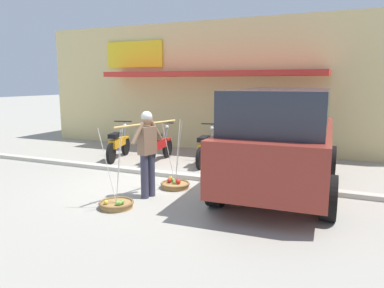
{
  "coord_description": "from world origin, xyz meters",
  "views": [
    {
      "loc": [
        3.67,
        -6.82,
        2.23
      ],
      "look_at": [
        0.49,
        0.6,
        0.85
      ],
      "focal_mm": 33.7,
      "sensor_mm": 36.0,
      "label": 1
    }
  ],
  "objects_px": {
    "motorcycle_nearest_shop": "(118,144)",
    "motorcycle_second_in_row": "(159,146)",
    "fruit_vendor": "(147,148)",
    "parked_truck": "(282,137)",
    "fruit_basket_left_side": "(116,204)",
    "fruit_basket_right_side": "(175,184)",
    "motorcycle_third_in_row": "(206,148)"
  },
  "relations": [
    {
      "from": "motorcycle_nearest_shop",
      "to": "motorcycle_second_in_row",
      "type": "relative_size",
      "value": 0.98
    },
    {
      "from": "fruit_vendor",
      "to": "parked_truck",
      "type": "height_order",
      "value": "parked_truck"
    },
    {
      "from": "fruit_vendor",
      "to": "fruit_basket_left_side",
      "type": "relative_size",
      "value": 1.17
    },
    {
      "from": "fruit_vendor",
      "to": "motorcycle_nearest_shop",
      "type": "relative_size",
      "value": 0.95
    },
    {
      "from": "fruit_basket_right_side",
      "to": "motorcycle_second_in_row",
      "type": "distance_m",
      "value": 2.65
    },
    {
      "from": "fruit_basket_left_side",
      "to": "motorcycle_second_in_row",
      "type": "distance_m",
      "value": 3.84
    },
    {
      "from": "parked_truck",
      "to": "motorcycle_third_in_row",
      "type": "bearing_deg",
      "value": 144.52
    },
    {
      "from": "fruit_basket_left_side",
      "to": "motorcycle_third_in_row",
      "type": "height_order",
      "value": "fruit_basket_left_side"
    },
    {
      "from": "motorcycle_second_in_row",
      "to": "parked_truck",
      "type": "xyz_separation_m",
      "value": [
        3.64,
        -1.4,
        0.68
      ]
    },
    {
      "from": "motorcycle_nearest_shop",
      "to": "motorcycle_second_in_row",
      "type": "height_order",
      "value": "same"
    },
    {
      "from": "fruit_basket_left_side",
      "to": "fruit_basket_right_side",
      "type": "xyz_separation_m",
      "value": [
        0.43,
        1.54,
        0.0
      ]
    },
    {
      "from": "fruit_vendor",
      "to": "fruit_basket_left_side",
      "type": "xyz_separation_m",
      "value": [
        -0.22,
        -0.77,
        -0.9
      ]
    },
    {
      "from": "fruit_basket_right_side",
      "to": "motorcycle_nearest_shop",
      "type": "distance_m",
      "value": 3.43
    },
    {
      "from": "fruit_basket_left_side",
      "to": "parked_truck",
      "type": "xyz_separation_m",
      "value": [
        2.53,
        2.26,
        1.06
      ]
    },
    {
      "from": "motorcycle_nearest_shop",
      "to": "fruit_vendor",
      "type": "bearing_deg",
      "value": -46.65
    },
    {
      "from": "fruit_vendor",
      "to": "motorcycle_nearest_shop",
      "type": "xyz_separation_m",
      "value": [
        -2.58,
        2.73,
        -0.52
      ]
    },
    {
      "from": "motorcycle_nearest_shop",
      "to": "motorcycle_third_in_row",
      "type": "bearing_deg",
      "value": 8.71
    },
    {
      "from": "fruit_basket_right_side",
      "to": "motorcycle_third_in_row",
      "type": "xyz_separation_m",
      "value": [
        -0.2,
        2.36,
        0.38
      ]
    },
    {
      "from": "motorcycle_second_in_row",
      "to": "motorcycle_third_in_row",
      "type": "relative_size",
      "value": 1.0
    },
    {
      "from": "fruit_vendor",
      "to": "motorcycle_third_in_row",
      "type": "distance_m",
      "value": 3.17
    },
    {
      "from": "fruit_vendor",
      "to": "motorcycle_second_in_row",
      "type": "relative_size",
      "value": 0.93
    },
    {
      "from": "fruit_basket_right_side",
      "to": "motorcycle_third_in_row",
      "type": "relative_size",
      "value": 0.8
    },
    {
      "from": "fruit_vendor",
      "to": "parked_truck",
      "type": "relative_size",
      "value": 0.35
    },
    {
      "from": "fruit_basket_left_side",
      "to": "fruit_basket_right_side",
      "type": "height_order",
      "value": "same"
    },
    {
      "from": "fruit_basket_left_side",
      "to": "motorcycle_third_in_row",
      "type": "bearing_deg",
      "value": 86.58
    },
    {
      "from": "fruit_basket_left_side",
      "to": "motorcycle_third_in_row",
      "type": "xyz_separation_m",
      "value": [
        0.23,
        3.9,
        0.38
      ]
    },
    {
      "from": "fruit_basket_right_side",
      "to": "parked_truck",
      "type": "bearing_deg",
      "value": 18.99
    },
    {
      "from": "fruit_basket_left_side",
      "to": "parked_truck",
      "type": "height_order",
      "value": "parked_truck"
    },
    {
      "from": "fruit_basket_right_side",
      "to": "fruit_vendor",
      "type": "bearing_deg",
      "value": -105.52
    },
    {
      "from": "fruit_basket_left_side",
      "to": "parked_truck",
      "type": "bearing_deg",
      "value": 41.81
    },
    {
      "from": "motorcycle_second_in_row",
      "to": "fruit_basket_right_side",
      "type": "bearing_deg",
      "value": -53.97
    },
    {
      "from": "fruit_vendor",
      "to": "motorcycle_second_in_row",
      "type": "height_order",
      "value": "fruit_vendor"
    }
  ]
}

